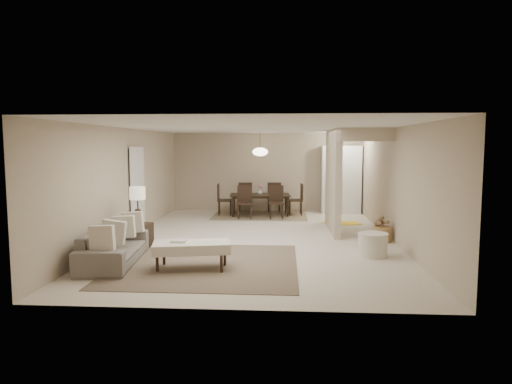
# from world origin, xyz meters

# --- Properties ---
(floor) EXTENTS (9.00, 9.00, 0.00)m
(floor) POSITION_xyz_m (0.00, 0.00, 0.00)
(floor) COLOR beige
(floor) RESTS_ON ground
(ceiling) EXTENTS (9.00, 9.00, 0.00)m
(ceiling) POSITION_xyz_m (0.00, 0.00, 2.50)
(ceiling) COLOR white
(ceiling) RESTS_ON back_wall
(back_wall) EXTENTS (6.00, 0.00, 6.00)m
(back_wall) POSITION_xyz_m (0.00, 4.50, 1.25)
(back_wall) COLOR #BAA68C
(back_wall) RESTS_ON floor
(left_wall) EXTENTS (0.00, 9.00, 9.00)m
(left_wall) POSITION_xyz_m (-3.00, 0.00, 1.25)
(left_wall) COLOR #BAA68C
(left_wall) RESTS_ON floor
(right_wall) EXTENTS (0.00, 9.00, 9.00)m
(right_wall) POSITION_xyz_m (3.00, 0.00, 1.25)
(right_wall) COLOR #BAA68C
(right_wall) RESTS_ON floor
(partition) EXTENTS (0.15, 2.50, 2.50)m
(partition) POSITION_xyz_m (1.80, 1.25, 1.25)
(partition) COLOR #BAA68C
(partition) RESTS_ON floor
(doorway) EXTENTS (0.04, 0.90, 2.04)m
(doorway) POSITION_xyz_m (-2.97, 0.60, 1.02)
(doorway) COLOR black
(doorway) RESTS_ON floor
(pantry_cabinet) EXTENTS (1.20, 0.55, 2.10)m
(pantry_cabinet) POSITION_xyz_m (2.35, 4.15, 1.05)
(pantry_cabinet) COLOR white
(pantry_cabinet) RESTS_ON floor
(flush_light) EXTENTS (0.44, 0.44, 0.05)m
(flush_light) POSITION_xyz_m (2.30, 3.20, 2.46)
(flush_light) COLOR white
(flush_light) RESTS_ON ceiling
(living_rug) EXTENTS (3.20, 3.20, 0.01)m
(living_rug) POSITION_xyz_m (-0.77, -2.30, 0.01)
(living_rug) COLOR brown
(living_rug) RESTS_ON floor
(sofa) EXTENTS (2.18, 1.03, 0.62)m
(sofa) POSITION_xyz_m (-2.45, -2.30, 0.31)
(sofa) COLOR slate
(sofa) RESTS_ON floor
(ottoman_bench) EXTENTS (1.39, 0.84, 0.47)m
(ottoman_bench) POSITION_xyz_m (-0.97, -2.60, 0.37)
(ottoman_bench) COLOR beige
(ottoman_bench) RESTS_ON living_rug
(side_table) EXTENTS (0.54, 0.54, 0.51)m
(side_table) POSITION_xyz_m (-2.40, -1.08, 0.26)
(side_table) COLOR black
(side_table) RESTS_ON floor
(table_lamp) EXTENTS (0.32, 0.32, 0.76)m
(table_lamp) POSITION_xyz_m (-2.40, -1.08, 1.07)
(table_lamp) COLOR #45301D
(table_lamp) RESTS_ON side_table
(round_pouf) EXTENTS (0.57, 0.57, 0.44)m
(round_pouf) POSITION_xyz_m (2.29, -1.48, 0.22)
(round_pouf) COLOR beige
(round_pouf) RESTS_ON floor
(wicker_basket) EXTENTS (0.43, 0.43, 0.34)m
(wicker_basket) POSITION_xyz_m (2.75, -0.14, 0.17)
(wicker_basket) COLOR olive
(wicker_basket) RESTS_ON floor
(dining_rug) EXTENTS (2.80, 2.10, 0.01)m
(dining_rug) POSITION_xyz_m (-0.14, 3.52, 0.01)
(dining_rug) COLOR #7C674D
(dining_rug) RESTS_ON floor
(dining_table) EXTENTS (1.87, 1.13, 0.63)m
(dining_table) POSITION_xyz_m (-0.14, 3.52, 0.32)
(dining_table) COLOR black
(dining_table) RESTS_ON dining_rug
(dining_chairs) EXTENTS (2.59, 1.95, 0.96)m
(dining_chairs) POSITION_xyz_m (-0.14, 3.52, 0.48)
(dining_chairs) COLOR black
(dining_chairs) RESTS_ON dining_rug
(vase) EXTENTS (0.19, 0.19, 0.15)m
(vase) POSITION_xyz_m (-0.14, 3.52, 0.71)
(vase) COLOR silver
(vase) RESTS_ON dining_table
(yellow_mat) EXTENTS (1.05, 0.79, 0.01)m
(yellow_mat) POSITION_xyz_m (2.17, 2.18, 0.01)
(yellow_mat) COLOR yellow
(yellow_mat) RESTS_ON floor
(pendant_light) EXTENTS (0.46, 0.46, 0.71)m
(pendant_light) POSITION_xyz_m (-0.14, 3.52, 1.92)
(pendant_light) COLOR #45301D
(pendant_light) RESTS_ON ceiling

